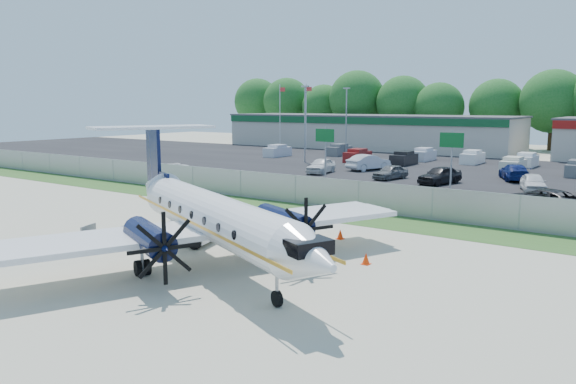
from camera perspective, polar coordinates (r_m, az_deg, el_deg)
The scene contains 27 objects.
ground at distance 25.86m, azimuth -7.72°, elevation -6.74°, with size 170.00×170.00×0.00m, color #B9B49C.
grass_verge at distance 35.34m, azimuth 5.61°, elevation -2.43°, with size 170.00×4.00×0.02m, color #2D561E.
access_road at distance 41.48m, azimuth 10.38°, elevation -0.84°, with size 170.00×8.00×0.02m, color black.
parking_lot at distance 61.03m, azimuth 18.69°, elevation 1.94°, with size 170.00×32.00×0.02m, color black.
perimeter_fence at distance 36.89m, azimuth 7.16°, elevation -0.41°, with size 120.00×0.06×1.99m.
building_west at distance 90.16m, azimuth 8.04°, elevation 6.11°, with size 46.40×12.40×5.24m.
sign_left at distance 48.23m, azimuth 3.79°, elevation 4.95°, with size 1.80×0.26×5.00m.
sign_mid at distance 43.55m, azimuth 16.28°, elevation 4.19°, with size 1.80×0.26×5.00m.
flagpole_west at distance 90.33m, azimuth -0.79°, elevation 8.11°, with size 1.06×0.12×10.00m.
flagpole_east at distance 87.50m, azimuth 1.89°, elevation 8.08°, with size 1.06×0.12×10.00m.
light_pole_nw at distance 67.31m, azimuth 1.74°, elevation 7.48°, with size 0.90×0.35×9.09m.
light_pole_sw at distance 75.86m, azimuth 5.94°, elevation 7.60°, with size 0.90×0.35×9.09m.
tree_line at distance 94.01m, azimuth 24.63°, elevation 3.89°, with size 112.00×6.00×14.00m, color #185419, non-canonical shape.
aircraft at distance 24.30m, azimuth -7.85°, elevation -2.36°, with size 18.52×17.96×5.77m.
pushback_tug at distance 28.52m, azimuth -10.13°, elevation -3.89°, with size 3.00×2.52×1.44m.
baggage_cart_far at distance 29.28m, azimuth -18.23°, elevation -4.34°, with size 2.11×1.61×0.98m.
cone_nose at distance 24.95m, azimuth 7.93°, elevation -6.73°, with size 0.37×0.37×0.53m.
cone_starboard_wing at distance 29.36m, azimuth 5.33°, elevation -4.30°, with size 0.37×0.37×0.52m.
road_car_west at distance 51.28m, azimuth -10.56°, elevation 1.00°, with size 2.12×5.23×1.52m, color silver.
road_car_mid at distance 39.97m, azimuth 24.36°, elevation -1.88°, with size 2.59×5.63×1.56m, color black.
parked_car_a at distance 56.94m, azimuth 3.36°, elevation 1.91°, with size 1.82×4.53×1.54m, color silver.
parked_car_b at distance 53.13m, azimuth 10.35°, elevation 1.28°, with size 1.61×4.00×1.36m, color #595B5E.
parked_car_c at distance 50.87m, azimuth 15.13°, elevation 0.78°, with size 1.88×4.67×1.59m, color black.
parked_car_d at distance 49.00m, azimuth 23.60°, elevation 0.03°, with size 1.72×4.28×1.46m, color silver.
parked_car_f at distance 60.14m, azimuth 8.18°, elevation 2.21°, with size 1.76×5.06×1.67m, color silver.
parked_car_g at distance 55.65m, azimuth 21.96°, elevation 1.12°, with size 2.10×5.17×1.50m, color navy.
far_parking_rows at distance 65.81m, azimuth 19.93°, elevation 2.34°, with size 56.00×10.00×1.60m, color gray, non-canonical shape.
Camera 1 is at (17.00, -18.20, 6.96)m, focal length 35.00 mm.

